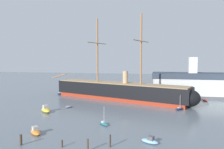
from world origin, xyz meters
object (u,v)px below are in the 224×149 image
tall_ship (118,91)px  mooring_piling_right_pair (62,144)px  dinghy_far_right (205,100)px  dinghy_alongside_bow (69,107)px  sailboat_alongside_stern (180,109)px  mooring_piling_midwater (88,145)px  mooring_piling_left_pair (110,141)px  mooring_piling_nearest (21,140)px  sailboat_near_centre (104,123)px  sailboat_far_left (59,93)px  motorboat_foreground_right (150,141)px  motorboat_foreground_left (36,132)px  dockside_warehouse_right (211,85)px  motorboat_mid_left (46,110)px

tall_ship → mooring_piling_right_pair: (-1.35, -45.23, -2.68)m
tall_ship → dinghy_far_right: size_ratio=21.63×
dinghy_alongside_bow → sailboat_alongside_stern: 33.54m
dinghy_alongside_bow → sailboat_alongside_stern: size_ratio=0.60×
dinghy_far_right → mooring_piling_midwater: bearing=-119.3°
mooring_piling_left_pair → mooring_piling_right_pair: (-8.04, -1.76, -0.45)m
tall_ship → mooring_piling_nearest: size_ratio=32.24×
sailboat_near_centre → mooring_piling_left_pair: sailboat_near_centre is taller
sailboat_far_left → mooring_piling_midwater: 60.33m
motorboat_foreground_right → mooring_piling_left_pair: mooring_piling_left_pair is taller
sailboat_near_centre → tall_ship: bearing=94.6°
motorboat_foreground_left → mooring_piling_right_pair: motorboat_foreground_left is taller
dinghy_alongside_bow → mooring_piling_left_pair: (19.05, -26.74, 0.75)m
dockside_warehouse_right → sailboat_far_left: bearing=-172.1°
sailboat_alongside_stern → dinghy_alongside_bow: bearing=-173.2°
tall_ship → dinghy_far_right: (31.31, 3.68, -2.97)m
mooring_piling_right_pair → mooring_piling_midwater: bearing=-8.1°
mooring_piling_midwater → mooring_piling_right_pair: bearing=171.9°
sailboat_far_left → mooring_piling_left_pair: 59.97m
motorboat_mid_left → dockside_warehouse_right: (52.22, 38.35, 4.01)m
sailboat_alongside_stern → sailboat_near_centre: bearing=-134.1°
motorboat_mid_left → dinghy_far_right: 54.88m
dinghy_far_right → mooring_piling_left_pair: bearing=-117.6°
motorboat_foreground_right → mooring_piling_nearest: mooring_piling_nearest is taller
mooring_piling_right_pair → dockside_warehouse_right: 70.90m
motorboat_foreground_left → mooring_piling_right_pair: 9.24m
mooring_piling_left_pair → tall_ship: bearing=98.7°
motorboat_foreground_right → sailboat_far_left: sailboat_far_left is taller
dinghy_far_right → motorboat_foreground_left: bearing=-132.6°
sailboat_near_centre → motorboat_mid_left: (-19.03, 8.43, 0.34)m
sailboat_alongside_stern → dinghy_far_right: bearing=57.7°
tall_ship → dinghy_far_right: bearing=6.7°
dinghy_alongside_bow → mooring_piling_right_pair: (11.00, -28.50, 0.30)m
motorboat_foreground_right → mooring_piling_nearest: bearing=-166.0°
tall_ship → dinghy_alongside_bow: bearing=-126.4°
motorboat_mid_left → mooring_piling_nearest: (7.78, -22.71, 0.25)m
mooring_piling_midwater → mooring_piling_left_pair: bearing=36.8°
sailboat_far_left → dockside_warehouse_right: bearing=7.9°
mooring_piling_midwater → dinghy_alongside_bow: bearing=118.4°
sailboat_far_left → dinghy_far_right: (57.96, -2.69, -0.11)m
motorboat_mid_left → mooring_piling_left_pair: 30.73m
tall_ship → mooring_piling_midwater: size_ratio=30.29×
mooring_piling_left_pair → mooring_piling_right_pair: mooring_piling_left_pair is taller
motorboat_foreground_right → mooring_piling_midwater: size_ratio=1.72×
motorboat_foreground_right → sailboat_alongside_stern: 28.81m
sailboat_near_centre → mooring_piling_midwater: (0.88, -14.19, 0.65)m
motorboat_foreground_right → dockside_warehouse_right: 60.09m
motorboat_foreground_right → dinghy_alongside_bow: size_ratio=1.29×
mooring_piling_nearest → mooring_piling_midwater: (12.13, 0.09, 0.06)m
tall_ship → sailboat_near_centre: (2.56, -31.72, -2.93)m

